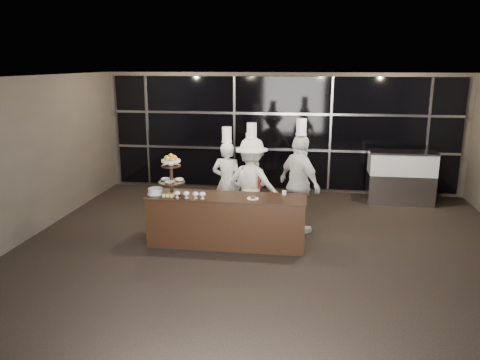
# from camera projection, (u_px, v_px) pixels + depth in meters

# --- Properties ---
(room) EXTENTS (10.00, 10.00, 10.00)m
(room) POSITION_uv_depth(u_px,v_px,m) (262.00, 182.00, 7.00)
(room) COLOR black
(room) RESTS_ON ground
(window_wall) EXTENTS (8.60, 0.10, 2.80)m
(window_wall) POSITION_uv_depth(u_px,v_px,m) (282.00, 133.00, 11.73)
(window_wall) COLOR black
(window_wall) RESTS_ON ground
(buffet_counter) EXTENTS (2.84, 0.74, 0.92)m
(buffet_counter) POSITION_uv_depth(u_px,v_px,m) (227.00, 220.00, 8.43)
(buffet_counter) COLOR black
(buffet_counter) RESTS_ON ground
(display_stand) EXTENTS (0.48, 0.48, 0.74)m
(display_stand) POSITION_uv_depth(u_px,v_px,m) (171.00, 171.00, 8.35)
(display_stand) COLOR black
(display_stand) RESTS_ON buffet_counter
(compotes) EXTENTS (0.57, 0.11, 0.12)m
(compotes) POSITION_uv_depth(u_px,v_px,m) (190.00, 194.00, 8.17)
(compotes) COLOR silver
(compotes) RESTS_ON buffet_counter
(layer_cake) EXTENTS (0.30, 0.30, 0.11)m
(layer_cake) POSITION_uv_depth(u_px,v_px,m) (156.00, 191.00, 8.44)
(layer_cake) COLOR white
(layer_cake) RESTS_ON buffet_counter
(pastry_squares) EXTENTS (0.20, 0.13, 0.05)m
(pastry_squares) POSITION_uv_depth(u_px,v_px,m) (168.00, 195.00, 8.29)
(pastry_squares) COLOR #F2D076
(pastry_squares) RESTS_ON buffet_counter
(small_plate) EXTENTS (0.20, 0.20, 0.05)m
(small_plate) POSITION_uv_depth(u_px,v_px,m) (253.00, 198.00, 8.15)
(small_plate) COLOR white
(small_plate) RESTS_ON buffet_counter
(chef_cup) EXTENTS (0.08, 0.08, 0.07)m
(chef_cup) POSITION_uv_depth(u_px,v_px,m) (284.00, 193.00, 8.41)
(chef_cup) COLOR white
(chef_cup) RESTS_ON buffet_counter
(display_case) EXTENTS (1.51, 0.66, 1.24)m
(display_case) POSITION_uv_depth(u_px,v_px,m) (401.00, 175.00, 10.92)
(display_case) COLOR #A5A5AA
(display_case) RESTS_ON ground
(chef_a) EXTENTS (0.65, 0.46, 2.00)m
(chef_a) POSITION_uv_depth(u_px,v_px,m) (227.00, 182.00, 9.51)
(chef_a) COLOR silver
(chef_a) RESTS_ON ground
(chef_b) EXTENTS (0.87, 0.74, 1.89)m
(chef_b) POSITION_uv_depth(u_px,v_px,m) (250.00, 186.00, 9.41)
(chef_b) COLOR white
(chef_b) RESTS_ON ground
(chef_c) EXTENTS (1.29, 0.93, 2.10)m
(chef_c) POSITION_uv_depth(u_px,v_px,m) (251.00, 182.00, 9.33)
(chef_c) COLOR silver
(chef_c) RESTS_ON ground
(chef_d) EXTENTS (1.08, 1.17, 2.22)m
(chef_d) POSITION_uv_depth(u_px,v_px,m) (300.00, 184.00, 8.95)
(chef_d) COLOR silver
(chef_d) RESTS_ON ground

